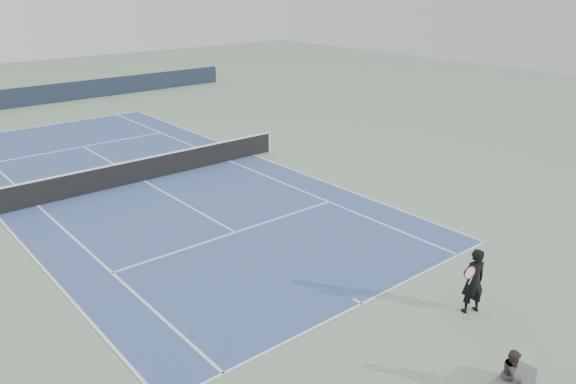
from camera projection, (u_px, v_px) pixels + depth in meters
ground at (144, 181)px, 22.47m from camera, size 80.00×80.00×0.00m
court_surface at (144, 181)px, 22.47m from camera, size 10.97×23.77×0.01m
tennis_net at (143, 169)px, 22.29m from camera, size 12.90×0.10×1.07m
windscreen_far at (13, 98)px, 35.09m from camera, size 30.00×0.25×1.20m
tennis_player at (473, 281)px, 13.36m from camera, size 0.83×0.66×1.68m
tennis_ball at (471, 318)px, 13.30m from camera, size 0.07×0.07×0.07m
spectator_bench at (511, 380)px, 10.78m from camera, size 1.31×0.69×1.07m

